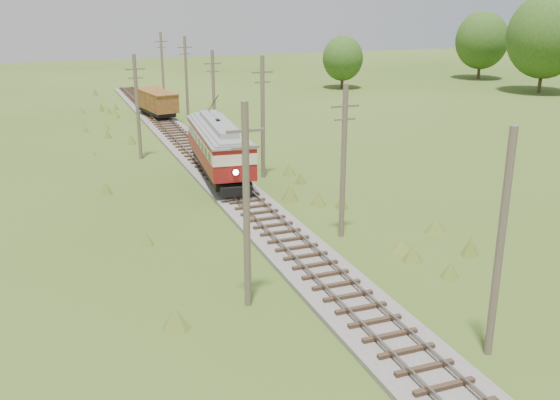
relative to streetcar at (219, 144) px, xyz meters
name	(u,v)px	position (x,y,z in m)	size (l,w,h in m)	color
railbed_main	(212,169)	(0.00, 2.29, -2.49)	(3.60, 96.00, 0.57)	#605B54
streetcar	(219,144)	(0.00, 0.00, 0.00)	(4.13, 12.78, 5.78)	black
gondola	(156,101)	(0.00, 25.80, -0.74)	(3.76, 8.01, 2.56)	black
gravel_pile	(202,125)	(3.30, 18.37, -2.19)	(2.88, 3.05, 1.05)	gray
utility_pole_r_1	(500,246)	(3.10, -26.71, 1.72)	(0.30, 0.30, 8.80)	brown
utility_pole_r_2	(343,161)	(3.30, -13.71, 1.75)	(1.60, 0.30, 8.60)	brown
utility_pole_r_3	(263,116)	(3.20, -0.71, 1.95)	(1.60, 0.30, 9.00)	brown
utility_pole_r_4	(214,96)	(3.00, 12.29, 1.64)	(1.60, 0.30, 8.40)	brown
utility_pole_r_5	(186,76)	(3.40, 25.29, 1.90)	(1.60, 0.30, 8.90)	brown
utility_pole_r_6	(162,66)	(3.20, 38.29, 1.80)	(1.60, 0.30, 8.70)	brown
utility_pole_l_a	(246,205)	(-4.20, -19.71, 1.95)	(1.60, 0.30, 9.00)	brown
utility_pole_l_b	(137,106)	(-4.50, 8.29, 1.75)	(1.60, 0.30, 8.60)	brown
tree_right_4	(546,36)	(54.00, 26.29, 5.07)	(10.50, 10.50, 13.53)	#38281C
tree_right_5	(482,40)	(56.00, 42.29, 3.52)	(8.40, 8.40, 10.82)	#38281C
tree_mid_b	(343,58)	(30.00, 40.29, 1.65)	(5.88, 5.88, 7.57)	#38281C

